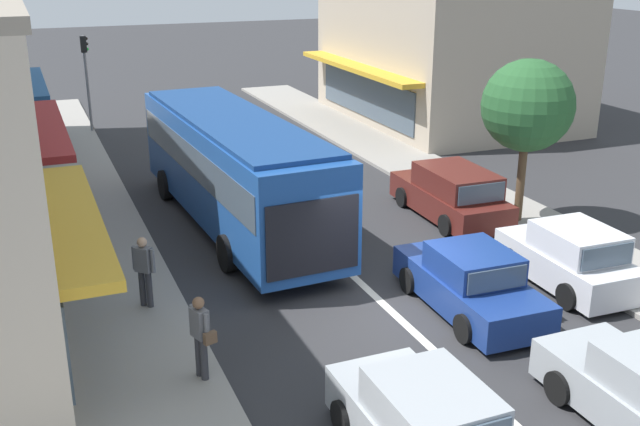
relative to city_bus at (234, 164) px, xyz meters
The scene contains 13 objects.
ground_plane 7.00m from the city_bus, 75.50° to the right, with size 140.00×140.00×0.00m, color #2D2D30.
lane_centre_line 3.58m from the city_bus, 56.29° to the right, with size 0.20×28.00×0.01m, color silver.
sidewalk_left 5.45m from the city_bus, behind, with size 5.20×44.00×0.14m, color gray.
kerb_right 8.11m from the city_bus, ahead, with size 2.80×44.00×0.12m, color gray.
building_right_far 16.90m from the city_bus, 38.18° to the left, with size 9.33×11.43×8.27m.
city_bus is the anchor object (origin of this frame).
sedan_queue_far_back 7.97m from the city_bus, 65.07° to the right, with size 1.99×4.25×1.47m.
parked_hatchback_kerb_second 9.39m from the city_bus, 48.10° to the right, with size 1.89×3.74×1.54m.
parked_wagon_kerb_third 6.50m from the city_bus, 15.70° to the right, with size 2.01×4.54×1.58m.
traffic_light_downstreet 13.92m from the city_bus, 100.78° to the left, with size 0.33×0.24×4.20m.
street_tree_right 8.41m from the city_bus, 20.42° to the right, with size 2.60×2.60×4.81m.
pedestrian_with_handbag_near 8.43m from the city_bus, 110.23° to the right, with size 0.40×0.65×1.63m.
pedestrian_browsing_midblock 5.68m from the city_bus, 126.60° to the right, with size 0.43×0.42×1.63m.
Camera 1 is at (-7.12, -13.32, 7.62)m, focal length 42.00 mm.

